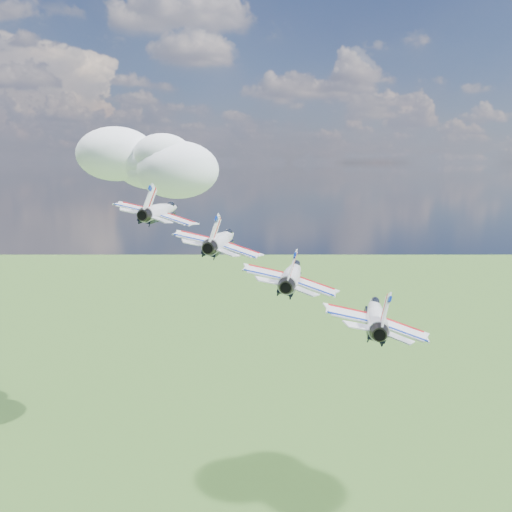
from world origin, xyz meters
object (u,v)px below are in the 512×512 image
object	(u,v)px
jet_1	(222,240)
jet_3	(376,314)
jet_2	(293,274)
jet_0	(162,210)

from	to	relation	value
jet_1	jet_3	size ratio (longest dim) A/B	1.00
jet_2	jet_3	xyz separation A→B (m)	(6.99, -8.68, -3.39)
jet_0	jet_2	world-z (taller)	jet_0
jet_1	jet_2	world-z (taller)	jet_1
jet_3	jet_1	bearing A→B (deg)	153.47
jet_1	jet_0	bearing A→B (deg)	153.47
jet_1	jet_3	distance (m)	23.29
jet_2	jet_3	distance (m)	11.65
jet_0	jet_1	distance (m)	11.65
jet_0	jet_2	xyz separation A→B (m)	(13.97, -17.36, -6.78)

